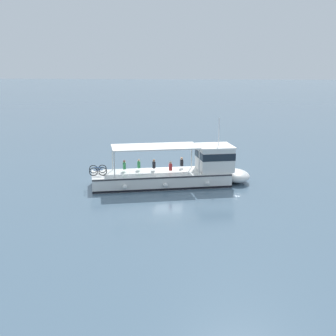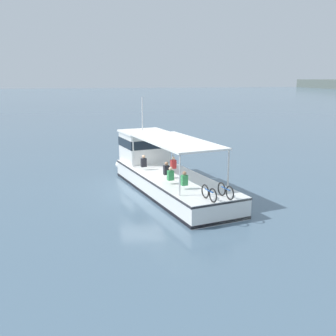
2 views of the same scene
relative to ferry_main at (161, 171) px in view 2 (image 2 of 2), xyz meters
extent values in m
plane|color=slate|center=(1.14, -1.38, -1.02)|extent=(400.00, 400.00, 0.00)
cube|color=white|center=(1.57, 0.39, -0.47)|extent=(11.25, 5.73, 1.10)
ellipsoid|color=white|center=(-4.45, -1.12, -0.47)|extent=(2.85, 3.39, 1.01)
cube|color=black|center=(1.57, 0.39, -0.92)|extent=(11.26, 5.77, 0.16)
cube|color=#2D2D33|center=(1.57, 0.39, 0.00)|extent=(11.27, 5.79, 0.10)
cube|color=white|center=(-2.70, -0.68, 1.03)|extent=(3.18, 3.27, 1.90)
cube|color=#19232D|center=(-2.70, -0.68, 1.37)|extent=(3.24, 3.34, 0.56)
cube|color=white|center=(-2.70, -0.68, 2.04)|extent=(3.38, 3.46, 0.12)
cube|color=white|center=(2.00, 0.50, 2.13)|extent=(7.21, 4.48, 0.10)
cylinder|color=silver|center=(-0.82, -1.61, 1.08)|extent=(0.08, 0.08, 2.00)
cylinder|color=silver|center=(-1.48, 1.03, 1.08)|extent=(0.08, 0.08, 2.00)
cylinder|color=silver|center=(5.49, -0.03, 1.08)|extent=(0.08, 0.08, 2.00)
cylinder|color=silver|center=(4.82, 2.61, 1.08)|extent=(0.08, 0.08, 2.00)
cylinder|color=silver|center=(-2.99, -0.75, 3.20)|extent=(0.06, 0.06, 2.20)
sphere|color=white|center=(-2.16, 1.29, -0.52)|extent=(0.36, 0.36, 0.36)
sphere|color=white|center=(1.04, 2.09, -0.52)|extent=(0.36, 0.36, 0.36)
sphere|color=white|center=(4.04, 2.85, -0.52)|extent=(0.36, 0.36, 0.36)
torus|color=black|center=(6.09, 1.06, 0.41)|extent=(0.65, 0.22, 0.66)
torus|color=black|center=(6.77, 1.23, 0.41)|extent=(0.65, 0.22, 0.66)
cylinder|color=#1E478C|center=(6.43, 1.14, 0.53)|extent=(0.69, 0.23, 0.06)
torus|color=black|center=(5.87, 1.93, 0.41)|extent=(0.65, 0.22, 0.66)
torus|color=black|center=(6.55, 2.10, 0.41)|extent=(0.65, 0.22, 0.66)
cylinder|color=#1E478C|center=(6.21, 2.02, 0.53)|extent=(0.69, 0.23, 0.06)
cube|color=#338C4C|center=(4.45, 0.44, 0.54)|extent=(0.29, 0.36, 0.52)
sphere|color=#9E7051|center=(4.45, 0.44, 0.91)|extent=(0.20, 0.20, 0.20)
cube|color=#338C4C|center=(3.36, -0.06, 0.54)|extent=(0.29, 0.36, 0.52)
sphere|color=beige|center=(3.36, -0.06, 0.91)|extent=(0.20, 0.20, 0.20)
cube|color=black|center=(2.14, -0.06, 0.54)|extent=(0.29, 0.36, 0.52)
sphere|color=#9E7051|center=(2.14, -0.06, 0.91)|extent=(0.20, 0.20, 0.20)
cube|color=red|center=(0.76, 0.61, 0.54)|extent=(0.29, 0.36, 0.52)
sphere|color=beige|center=(0.76, 0.61, 0.91)|extent=(0.20, 0.20, 0.20)
cube|color=black|center=(-0.04, -1.07, 0.54)|extent=(0.29, 0.36, 0.52)
sphere|color=tan|center=(-0.04, -1.07, 0.91)|extent=(0.20, 0.20, 0.20)
camera|label=1|loc=(-1.87, 36.38, 8.82)|focal=50.22mm
camera|label=2|loc=(23.06, -3.88, 5.69)|focal=42.00mm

